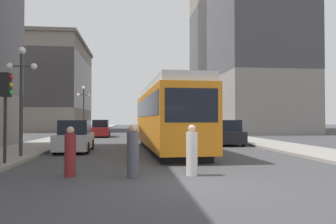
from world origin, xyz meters
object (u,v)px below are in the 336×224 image
object	(u,v)px
parked_car_left_near	(101,129)
pedestrian_crossing_near	(192,152)
parked_car_left_mid	(75,137)
pedestrian_on_sidewalk	(70,153)
transit_bus	(183,119)
lamp_post_left_far	(84,103)
lamp_post_left_near	(21,84)
parked_car_right_far	(227,133)
streetcar	(166,116)
pedestrian_crossing_far	(133,153)
traffic_light_near_left	(6,94)

from	to	relation	value
parked_car_left_near	pedestrian_crossing_near	distance (m)	24.92
parked_car_left_near	parked_car_left_mid	bearing A→B (deg)	-91.71
parked_car_left_near	pedestrian_on_sidewalk	bearing A→B (deg)	-88.70
transit_bus	pedestrian_crossing_near	distance (m)	25.70
lamp_post_left_far	transit_bus	bearing A→B (deg)	2.04
lamp_post_left_near	parked_car_left_mid	bearing A→B (deg)	60.79
parked_car_left_mid	pedestrian_on_sidewalk	distance (m)	8.43
pedestrian_on_sidewalk	lamp_post_left_far	world-z (taller)	lamp_post_left_far
parked_car_right_far	pedestrian_crossing_near	size ratio (longest dim) A/B	2.62
streetcar	pedestrian_on_sidewalk	world-z (taller)	streetcar
parked_car_left_mid	parked_car_right_far	size ratio (longest dim) A/B	0.98
pedestrian_crossing_far	lamp_post_left_near	xyz separation A→B (m)	(-5.20, 5.43, 2.76)
parked_car_left_near	parked_car_right_far	bearing A→B (deg)	-51.06
lamp_post_left_far	streetcar	bearing A→B (deg)	-65.67
parked_car_left_near	parked_car_left_mid	world-z (taller)	same
parked_car_right_far	lamp_post_left_far	world-z (taller)	lamp_post_left_far
parked_car_right_far	traffic_light_near_left	xyz separation A→B (m)	(-11.92, -9.71, 2.04)
pedestrian_crossing_near	lamp_post_left_near	size ratio (longest dim) A/B	0.33
parked_car_right_far	lamp_post_left_far	distance (m)	17.69
pedestrian_crossing_near	traffic_light_near_left	bearing A→B (deg)	-11.44
pedestrian_crossing_far	parked_car_left_mid	bearing A→B (deg)	166.63
transit_bus	traffic_light_near_left	distance (m)	25.09
transit_bus	pedestrian_crossing_far	size ratio (longest dim) A/B	6.82
transit_bus	parked_car_left_mid	world-z (taller)	transit_bus
transit_bus	parked_car_right_far	xyz separation A→B (m)	(1.18, -12.95, -1.10)
pedestrian_on_sidewalk	lamp_post_left_far	distance (m)	25.12
parked_car_left_mid	pedestrian_crossing_near	world-z (taller)	parked_car_left_mid
parked_car_right_far	lamp_post_left_near	world-z (taller)	lamp_post_left_near
parked_car_right_far	lamp_post_left_near	size ratio (longest dim) A/B	0.86
streetcar	lamp_post_left_near	bearing A→B (deg)	-155.41
pedestrian_on_sidewalk	lamp_post_left_far	xyz separation A→B (m)	(-3.16, 24.75, 2.89)
transit_bus	parked_car_left_near	distance (m)	9.18
streetcar	pedestrian_on_sidewalk	distance (m)	9.70
lamp_post_left_far	pedestrian_crossing_far	bearing A→B (deg)	-78.35
lamp_post_left_near	pedestrian_on_sidewalk	bearing A→B (deg)	-57.37
pedestrian_crossing_near	parked_car_right_far	bearing A→B (deg)	-101.73
pedestrian_crossing_far	pedestrian_on_sidewalk	world-z (taller)	pedestrian_crossing_far
pedestrian_crossing_far	traffic_light_near_left	world-z (taller)	traffic_light_near_left
streetcar	transit_bus	world-z (taller)	streetcar
parked_car_left_near	pedestrian_crossing_near	size ratio (longest dim) A/B	2.86
parked_car_left_near	parked_car_left_mid	size ratio (longest dim) A/B	1.11
parked_car_left_mid	traffic_light_near_left	world-z (taller)	traffic_light_near_left
parked_car_left_near	lamp_post_left_near	world-z (taller)	lamp_post_left_near
pedestrian_on_sidewalk	pedestrian_crossing_near	bearing A→B (deg)	83.71
pedestrian_crossing_near	traffic_light_near_left	xyz separation A→B (m)	(-6.95, 2.73, 2.10)
parked_car_left_near	parked_car_right_far	world-z (taller)	same
parked_car_left_mid	parked_car_right_far	xyz separation A→B (m)	(10.23, 3.85, 0.00)
pedestrian_on_sidewalk	traffic_light_near_left	xyz separation A→B (m)	(-2.95, 2.48, 2.13)
streetcar	pedestrian_crossing_near	bearing A→B (deg)	-93.35
parked_car_right_far	traffic_light_near_left	distance (m)	15.51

